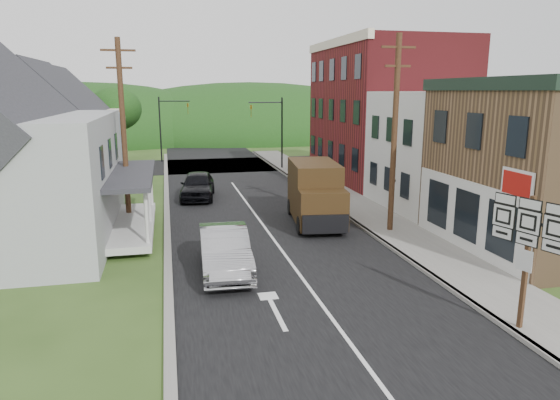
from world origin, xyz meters
TOP-DOWN VIEW (x-y plane):
  - ground at (0.00, 0.00)m, footprint 120.00×120.00m
  - road at (0.00, 10.00)m, footprint 9.00×90.00m
  - cross_road at (0.00, 27.00)m, footprint 60.00×9.00m
  - sidewalk_right at (5.90, 8.00)m, footprint 2.80×55.00m
  - curb_right at (4.55, 8.00)m, footprint 0.20×55.00m
  - curb_left at (-4.65, 8.00)m, footprint 0.30×55.00m
  - storefront_tan at (11.30, 0.00)m, footprint 8.00×8.00m
  - storefront_white at (11.30, 7.50)m, footprint 8.00×7.00m
  - storefront_red at (11.30, 17.00)m, footprint 8.00×12.00m
  - house_blue at (-11.00, 17.00)m, footprint 7.14×8.16m
  - house_cream at (-11.50, 26.00)m, footprint 7.14×8.16m
  - utility_pole_right at (5.60, 3.50)m, footprint 1.60×0.26m
  - utility_pole_left at (-6.50, 8.00)m, footprint 1.60×0.26m
  - traffic_signal_right at (4.30, 23.50)m, footprint 2.87×0.20m
  - traffic_signal_left at (-4.30, 30.50)m, footprint 2.87×0.20m
  - tree_left_d at (-9.00, 32.00)m, footprint 4.80×4.80m
  - forested_ridge at (0.00, 55.00)m, footprint 90.00×30.00m
  - silver_sedan at (-2.60, -0.01)m, footprint 1.89×5.00m
  - dark_sedan at (-2.73, 13.18)m, footprint 2.55×5.04m
  - delivery_van at (2.62, 5.82)m, footprint 2.86×5.69m
  - route_sign_cluster at (4.75, -6.53)m, footprint 0.69×2.05m
  - warning_sign at (6.42, 5.10)m, footprint 0.12×0.66m

SIDE VIEW (x-z plane):
  - ground at x=0.00m, z-range 0.00..0.00m
  - road at x=0.00m, z-range -0.01..0.01m
  - cross_road at x=0.00m, z-range -0.01..0.01m
  - forested_ridge at x=0.00m, z-range -8.00..8.00m
  - curb_left at x=-4.65m, z-range 0.00..0.12m
  - sidewalk_right at x=5.90m, z-range 0.00..0.15m
  - curb_right at x=4.55m, z-range 0.00..0.15m
  - silver_sedan at x=-2.60m, z-range 0.00..1.63m
  - dark_sedan at x=-2.73m, z-range 0.00..1.65m
  - delivery_van at x=2.62m, z-range 0.02..3.07m
  - warning_sign at x=6.42m, z-range 0.48..2.87m
  - route_sign_cluster at x=4.75m, z-range 0.70..4.41m
  - storefront_white at x=11.30m, z-range 0.00..6.50m
  - storefront_tan at x=11.30m, z-range 0.00..7.00m
  - house_blue at x=-11.00m, z-range 0.05..7.33m
  - house_cream at x=-11.50m, z-range 0.05..7.33m
  - traffic_signal_right at x=4.30m, z-range 0.76..6.76m
  - traffic_signal_left at x=-4.30m, z-range 0.76..6.76m
  - utility_pole_right at x=5.60m, z-range 0.16..9.16m
  - utility_pole_left at x=-6.50m, z-range 0.16..9.16m
  - tree_left_d at x=-9.00m, z-range 1.41..8.35m
  - storefront_red at x=11.30m, z-range 0.00..10.00m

